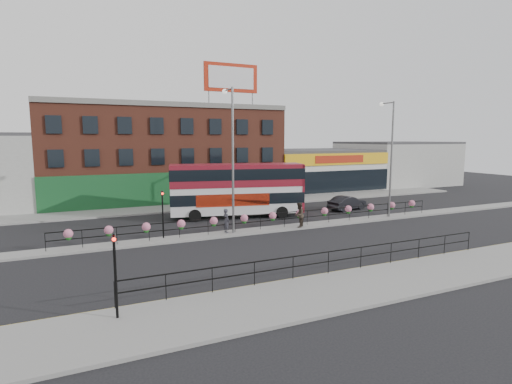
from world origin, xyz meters
name	(u,v)px	position (x,y,z in m)	size (l,w,h in m)	color
ground	(273,230)	(0.00, 0.00, 0.00)	(120.00, 120.00, 0.00)	black
south_pavement	(386,281)	(0.00, -12.00, 0.07)	(60.00, 4.00, 0.15)	gray
north_pavement	(220,205)	(0.00, 12.00, 0.07)	(60.00, 4.00, 0.15)	gray
median	(273,229)	(0.00, 0.00, 0.07)	(60.00, 1.60, 0.15)	gray
yellow_line_inner	(355,268)	(0.00, -9.70, 0.01)	(60.00, 0.10, 0.01)	gold
yellow_line_outer	(358,269)	(0.00, -9.88, 0.01)	(60.00, 0.10, 0.01)	gold
brick_building	(163,153)	(-4.00, 19.96, 5.13)	(25.00, 12.21, 10.30)	brown
supermarket	(312,169)	(16.00, 19.90, 2.65)	(15.00, 12.25, 5.30)	silver
warehouse_east	(396,163)	(30.75, 20.00, 3.15)	(14.50, 12.00, 6.30)	#A3A49F
billboard	(231,78)	(2.50, 14.99, 13.18)	(6.00, 0.29, 4.40)	#A2210D
median_railing	(273,216)	(0.00, 0.00, 1.05)	(30.04, 0.56, 1.23)	black
south_railing	(328,257)	(-2.00, -10.10, 0.96)	(20.04, 0.05, 1.12)	black
double_decker_bus	(237,185)	(-0.52, 5.73, 2.83)	(11.68, 5.07, 4.60)	silver
car	(347,203)	(10.32, 4.65, 0.68)	(4.33, 2.27, 1.36)	black
pedestrian_a	(226,221)	(-3.62, 0.09, 1.01)	(0.50, 0.68, 1.71)	#34333C
pedestrian_b	(299,215)	(1.98, -0.49, 1.08)	(1.14, 1.14, 1.87)	#30271F
lamp_column_west	(231,148)	(-3.17, 0.14, 6.15)	(0.36, 1.78, 10.12)	slate
lamp_column_east	(390,149)	(11.08, 0.15, 5.90)	(0.35, 1.70, 9.71)	slate
traffic_light_south	(115,257)	(-12.00, -11.01, 2.47)	(0.15, 0.28, 3.65)	black
traffic_light_median	(162,204)	(-8.00, 0.39, 2.47)	(0.15, 0.28, 3.65)	black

